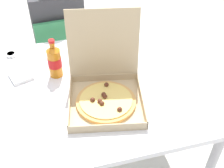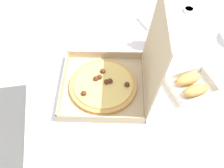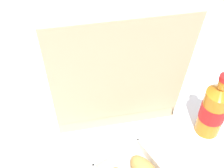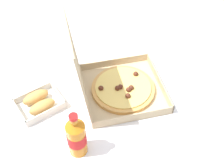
{
  "view_description": "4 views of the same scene",
  "coord_description": "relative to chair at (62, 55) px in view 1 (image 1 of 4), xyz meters",
  "views": [
    {
      "loc": [
        -0.23,
        -1.14,
        1.73
      ],
      "look_at": [
        0.05,
        -0.07,
        0.8
      ],
      "focal_mm": 45.54,
      "sensor_mm": 36.0,
      "label": 1
    },
    {
      "loc": [
        0.72,
        -0.24,
        1.72
      ],
      "look_at": [
        0.03,
        -0.12,
        0.81
      ],
      "focal_mm": 44.1,
      "sensor_mm": 36.0,
      "label": 2
    },
    {
      "loc": [
        0.25,
        0.52,
        1.48
      ],
      "look_at": [
        -0.0,
        -0.1,
        0.8
      ],
      "focal_mm": 46.62,
      "sensor_mm": 36.0,
      "label": 3
    },
    {
      "loc": [
        -0.79,
        0.25,
        1.75
      ],
      "look_at": [
        0.04,
        -0.12,
        0.77
      ],
      "focal_mm": 45.49,
      "sensor_mm": 36.0,
      "label": 4
    }
  ],
  "objects": [
    {
      "name": "cola_bottle",
      "position": [
        -0.07,
        -0.59,
        0.37
      ],
      "size": [
        0.07,
        0.07,
        0.22
      ],
      "color": "orange",
      "rests_on": "dining_table"
    },
    {
      "name": "pizza_box_open",
      "position": [
        0.14,
        -0.85,
        0.33
      ],
      "size": [
        0.43,
        0.46,
        0.4
      ],
      "color": "tan",
      "rests_on": "dining_table"
    },
    {
      "name": "ground_plane",
      "position": [
        0.14,
        -0.73,
        -0.48
      ],
      "size": [
        10.0,
        10.0,
        0.0
      ],
      "primitive_type": "plane",
      "color": "beige"
    },
    {
      "name": "chair",
      "position": [
        0.0,
        0.0,
        0.0
      ],
      "size": [
        0.43,
        0.43,
        0.83
      ],
      "color": "#338451",
      "rests_on": "ground_plane"
    },
    {
      "name": "diner_person",
      "position": [
        -0.0,
        0.06,
        0.21
      ],
      "size": [
        0.37,
        0.42,
        1.15
      ],
      "color": "#333847",
      "rests_on": "ground_plane"
    },
    {
      "name": "bread_side_box",
      "position": [
        0.2,
        -0.51,
        0.3
      ],
      "size": [
        0.18,
        0.21,
        0.06
      ],
      "color": "white",
      "rests_on": "dining_table"
    },
    {
      "name": "dining_table",
      "position": [
        0.14,
        -0.73,
        0.19
      ],
      "size": [
        1.15,
        0.99,
        0.75
      ],
      "color": "white",
      "rests_on": "ground_plane"
    },
    {
      "name": "napkin_pile",
      "position": [
        -0.27,
        -0.57,
        0.28
      ],
      "size": [
        0.14,
        0.14,
        0.02
      ],
      "primitive_type": "cube",
      "rotation": [
        0.0,
        0.0,
        0.32
      ],
      "color": "white",
      "rests_on": "dining_table"
    },
    {
      "name": "paper_menu",
      "position": [
        0.54,
        -0.71,
        0.27
      ],
      "size": [
        0.22,
        0.17,
        0.0
      ],
      "primitive_type": "cube",
      "rotation": [
        0.0,
        0.0,
        0.1
      ],
      "color": "white",
      "rests_on": "dining_table"
    },
    {
      "name": "dipping_sauce_cup",
      "position": [
        -0.32,
        -0.34,
        0.28
      ],
      "size": [
        0.06,
        0.06,
        0.02
      ],
      "color": "white",
      "rests_on": "dining_table"
    }
  ]
}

